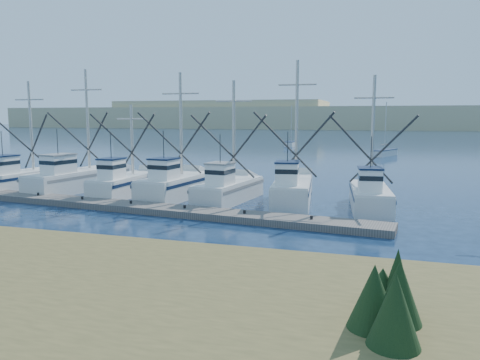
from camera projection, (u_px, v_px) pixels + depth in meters
name	position (u px, v px, depth m)	size (l,w,h in m)	color
ground	(238.00, 250.00, 21.30)	(500.00, 500.00, 0.00)	#0C1E35
floating_dock	(144.00, 208.00, 30.04)	(30.95, 2.06, 0.41)	slate
dune_ridge	(368.00, 118.00, 219.81)	(360.00, 60.00, 10.00)	tan
trawler_fleet	(164.00, 185.00, 34.89)	(31.22, 9.57, 9.89)	silver
sailboat_near	(384.00, 153.00, 70.71)	(3.91, 6.11, 8.10)	silver
sailboat_far	(291.00, 144.00, 93.09)	(1.92, 4.83, 8.10)	silver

